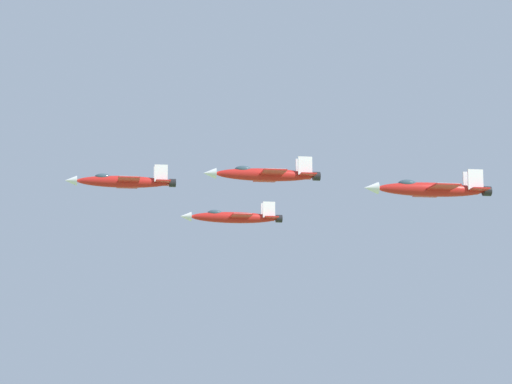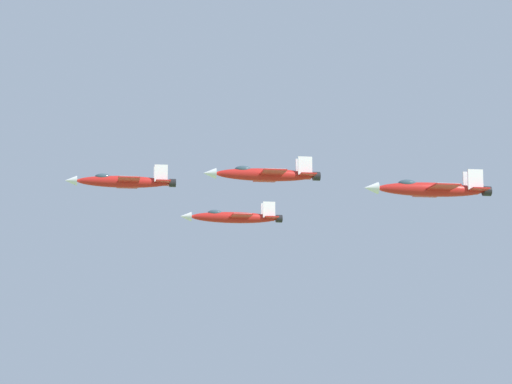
% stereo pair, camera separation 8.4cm
% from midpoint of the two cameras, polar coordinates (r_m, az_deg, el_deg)
% --- Properties ---
extents(jet_lead, '(14.05, 11.22, 3.36)m').
position_cam_midpoint_polar(jet_lead, '(173.49, -6.38, 0.51)').
color(jet_lead, red).
extents(jet_left_wingman, '(13.86, 11.33, 3.35)m').
position_cam_midpoint_polar(jet_left_wingman, '(159.86, 0.40, 0.85)').
color(jet_left_wingman, red).
extents(jet_right_wingman, '(14.27, 11.84, 3.46)m').
position_cam_midpoint_polar(jet_right_wingman, '(189.92, -1.09, -1.21)').
color(jet_right_wingman, red).
extents(jet_left_outer, '(14.09, 11.66, 3.42)m').
position_cam_midpoint_polar(jet_left_outer, '(148.37, 8.33, 0.14)').
color(jet_left_outer, red).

